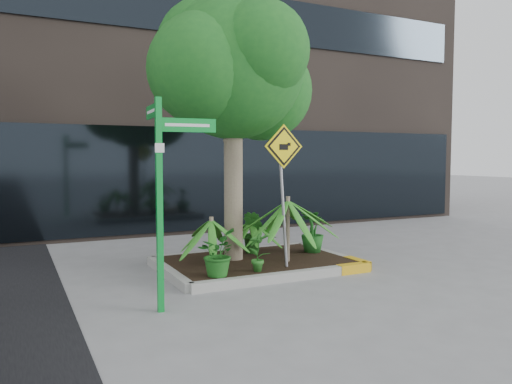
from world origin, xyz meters
name	(u,v)px	position (x,y,z in m)	size (l,w,h in m)	color
ground	(253,272)	(0.00, 0.00, 0.00)	(80.00, 80.00, 0.00)	gray
planter	(258,262)	(0.23, 0.27, 0.10)	(3.35, 2.36, 0.15)	#9E9E99
tree	(232,68)	(-0.15, 0.52, 3.50)	(3.19, 2.83, 4.79)	gray
palm_front	(288,201)	(0.62, -0.09, 1.21)	(1.27, 1.27, 1.41)	gray
palm_left	(211,220)	(-0.66, 0.24, 0.91)	(0.91, 0.91, 1.01)	gray
palm_back	(252,220)	(0.40, 0.89, 0.77)	(0.74, 0.74, 0.83)	gray
shrub_a	(217,253)	(-0.89, -0.55, 0.50)	(0.63, 0.63, 0.70)	#1C5D1A
shrub_b	(313,231)	(1.47, 0.44, 0.55)	(0.45, 0.45, 0.80)	#1B5D1D
shrub_c	(258,251)	(-0.18, -0.55, 0.47)	(0.34, 0.34, 0.64)	#287123
shrub_d	(253,232)	(0.40, 0.81, 0.55)	(0.44, 0.44, 0.80)	#1D5C1A
street_sign_post	(162,180)	(-1.94, -1.38, 1.67)	(0.80, 0.80, 2.70)	#0D9531
cattle_sign	(283,171)	(0.37, -0.37, 1.73)	(0.72, 0.30, 2.34)	slate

